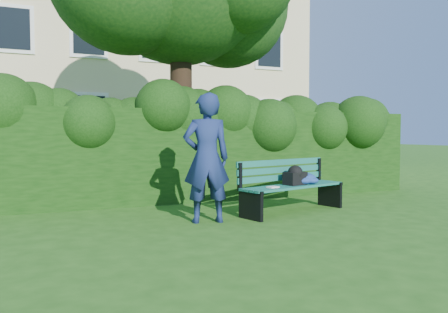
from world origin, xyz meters
name	(u,v)px	position (x,y,z in m)	size (l,w,h in m)	color
ground	(239,219)	(0.00, 0.00, 0.00)	(80.00, 80.00, 0.00)	#245416
apartment_building	(107,29)	(0.00, 13.99, 6.00)	(16.00, 8.08, 12.00)	beige
hedge	(193,155)	(0.00, 2.20, 0.90)	(10.00, 1.00, 1.80)	black
park_bench	(295,183)	(1.14, 0.19, 0.50)	(2.13, 1.11, 0.89)	#0F4F48
man_reading	(206,158)	(-0.57, -0.06, 0.97)	(0.71, 0.46, 1.94)	navy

